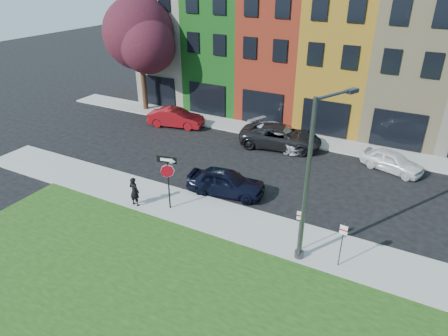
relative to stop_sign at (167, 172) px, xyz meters
The scene contains 15 objects.
ground 5.51m from the stop_sign, 30.02° to the right, with size 120.00×120.00×0.00m, color black.
sidewalk_near 6.74m from the stop_sign, ahead, with size 40.00×3.00×0.12m, color #989590.
sidewalk_far 12.75m from the stop_sign, 83.82° to the left, with size 40.00×2.40×0.12m, color #989590.
rowhouse_block 18.96m from the stop_sign, 84.33° to the left, with size 30.00×10.12×10.00m.
stop_sign is the anchor object (origin of this frame).
man 2.29m from the stop_sign, 160.94° to the right, with size 0.61×0.41×1.63m, color black.
sedan_near 3.70m from the stop_sign, 57.44° to the left, with size 4.59×2.43×1.49m, color black.
parked_car_red 12.36m from the stop_sign, 122.67° to the left, with size 4.64×2.46×1.45m, color maroon.
parked_car_silver 11.04m from the stop_sign, 80.11° to the left, with size 5.25×3.64×1.41m, color #B9B9BE.
parked_car_dark 10.74m from the stop_sign, 78.21° to the left, with size 6.05×3.57×1.58m, color black.
parked_car_white 14.16m from the stop_sign, 46.83° to the left, with size 4.06×2.59×1.29m, color white.
street_lamp 7.53m from the stop_sign, ahead, with size 1.31×2.41×7.22m.
parking_sign_a 7.11m from the stop_sign, ahead, with size 0.32×0.12×2.18m.
parking_sign_b 8.97m from the stop_sign, ahead, with size 0.32×0.09×2.13m.
tree_purple 17.32m from the stop_sign, 131.80° to the left, with size 7.09×6.21×9.39m.
Camera 1 is at (6.53, -11.83, 11.52)m, focal length 32.00 mm.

